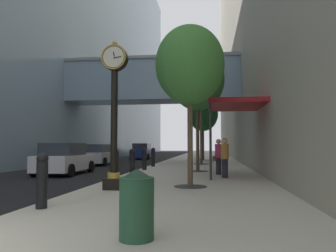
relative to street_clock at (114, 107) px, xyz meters
name	(u,v)px	position (x,y,z in m)	size (l,w,h in m)	color
ground_plane	(167,161)	(-1.08, 20.55, -2.78)	(110.00, 110.00, 0.00)	black
sidewalk_right	(202,159)	(2.15, 23.55, -2.71)	(6.47, 80.00, 0.14)	beige
building_block_left	(67,11)	(-12.96, 23.49, 13.96)	(23.22, 80.00, 33.61)	#758EA8
street_clock	(114,107)	(0.00, 0.00, 0.00)	(0.84, 0.55, 4.80)	black
bollard_nearest	(42,179)	(-0.66, -3.17, -2.00)	(0.26, 0.26, 1.23)	black
bollard_third	(116,164)	(-0.66, 2.37, -2.00)	(0.26, 0.26, 1.23)	black
bollard_fourth	(133,161)	(-0.66, 5.14, -2.00)	(0.26, 0.26, 1.23)	black
bollard_fifth	(144,158)	(-0.66, 7.90, -2.00)	(0.26, 0.26, 1.23)	black
bollard_sixth	(153,157)	(-0.66, 10.67, -2.00)	(0.26, 0.26, 1.23)	black
street_tree_near	(190,65)	(2.38, 0.92, 1.49)	(2.37, 2.37, 5.52)	#333335
street_tree_mid_near	(197,80)	(2.38, 7.26, 2.29)	(2.93, 2.93, 6.63)	#333335
street_tree_mid_far	(201,91)	(2.38, 13.61, 2.74)	(2.31, 2.31, 6.75)	#333335
street_tree_far	(203,114)	(2.38, 19.95, 1.65)	(2.79, 2.79, 5.91)	#333335
trash_bin	(137,203)	(1.97, -5.17, -2.10)	(0.53, 0.53, 1.05)	#234C33
pedestrian_walking	(218,156)	(3.43, 5.53, -1.75)	(0.52, 0.46, 1.69)	#23232D
pedestrian_by_clock	(225,157)	(3.67, 4.04, -1.74)	(0.40, 0.40, 1.70)	#23232D
storefront_awning	(234,106)	(4.15, 4.63, 0.50)	(2.40, 3.60, 3.30)	maroon
car_black_near	(140,150)	(-6.39, 32.57, -1.98)	(2.09, 4.38, 1.64)	black
car_silver_mid	(99,155)	(-5.55, 14.00, -2.00)	(2.07, 4.25, 1.59)	#B7BABF
car_white_far	(64,159)	(-4.57, 6.07, -1.98)	(2.16, 4.17, 1.64)	silver
car_blue_trailing	(142,152)	(-4.35, 24.33, -1.95)	(2.06, 4.40, 1.71)	navy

